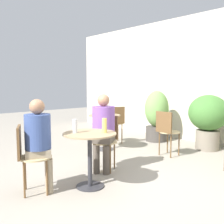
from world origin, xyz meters
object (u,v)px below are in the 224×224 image
Objects in this scene: beer_glass_0 at (104,125)px; beer_glass_1 at (75,126)px; bistro_chair_1 at (28,152)px; seated_person_1 at (39,137)px; cafe_table_far at (105,124)px; seated_person_0 at (103,126)px; bistro_chair_3 at (116,121)px; cafe_table_near at (90,146)px; bistro_chair_2 at (167,129)px; potted_plant_0 at (157,115)px; potted_plant_1 at (208,117)px; bistro_chair_0 at (106,137)px.

beer_glass_1 is at bearing -132.09° from beer_glass_0.
beer_glass_0 is at bearing -91.81° from bistro_chair_1.
beer_glass_1 is at bearing -81.06° from seated_person_1.
beer_glass_0 is 0.39m from beer_glass_1.
seated_person_0 is at bearing -41.64° from cafe_table_far.
cafe_table_near is at bearing 62.17° from bistro_chair_3.
bistro_chair_2 reaches higher than cafe_table_near.
bistro_chair_2 is 0.71× the size of potted_plant_0.
seated_person_1 is at bearing -118.84° from beer_glass_0.
cafe_table_far is at bearing 47.14° from bistro_chair_3.
bistro_chair_2 is at bearing 51.13° from seated_person_0.
bistro_chair_3 is 0.71× the size of seated_person_0.
bistro_chair_1 is 0.23m from seated_person_1.
bistro_chair_2 is 1.49m from seated_person_0.
potted_plant_0 reaches higher than potted_plant_1.
cafe_table_far is 2.41m from bistro_chair_1.
potted_plant_0 is (-0.98, 0.95, 0.10)m from bistro_chair_2.
potted_plant_0 reaches higher than beer_glass_1.
bistro_chair_3 is at bearing 133.32° from beer_glass_0.
beer_glass_0 is (0.55, -0.50, 0.30)m from bistro_chair_0.
potted_plant_0 reaches higher than beer_glass_0.
potted_plant_1 reaches higher than bistro_chair_2.
seated_person_1 is at bearing -75.64° from potted_plant_0.
beer_glass_0 is at bearing -92.12° from seated_person_1.
potted_plant_1 reaches higher than bistro_chair_0.
bistro_chair_2 is 2.59m from seated_person_1.
beer_glass_1 is at bearing -93.80° from potted_plant_1.
beer_glass_0 reaches higher than bistro_chair_0.
cafe_table_near is 0.60× the size of seated_person_0.
bistro_chair_3 is 0.72× the size of seated_person_1.
potted_plant_1 is (0.42, 2.53, -0.04)m from seated_person_0.
potted_plant_0 is at bearing 75.90° from seated_person_0.
beer_glass_1 is (1.51, -2.17, 0.29)m from bistro_chair_3.
potted_plant_1 is at bearing 45.03° from bistro_chair_0.
potted_plant_1 is (0.36, 3.64, -0.03)m from seated_person_1.
cafe_table_near is at bearing -68.00° from potted_plant_0.
beer_glass_0 is (0.32, -1.84, 0.30)m from bistro_chair_2.
potted_plant_0 is 1.05× the size of potted_plant_1.
potted_plant_1 reaches higher than cafe_table_near.
cafe_table_far is at bearing 128.09° from beer_glass_1.
beer_glass_0 is at bearing 66.39° from bistro_chair_3.
seated_person_1 is 0.85m from beer_glass_0.
beer_glass_0 reaches higher than cafe_table_far.
seated_person_0 is at bearing 141.06° from beer_glass_0.
beer_glass_0 is 0.17× the size of potted_plant_1.
potted_plant_0 is (-0.84, 3.66, 0.10)m from bistro_chair_1.
potted_plant_1 reaches higher than beer_glass_1.
bistro_chair_1 is at bearing -77.08° from potted_plant_0.
seated_person_1 is at bearing 88.16° from bistro_chair_2.
bistro_chair_0 is 0.24m from seated_person_0.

